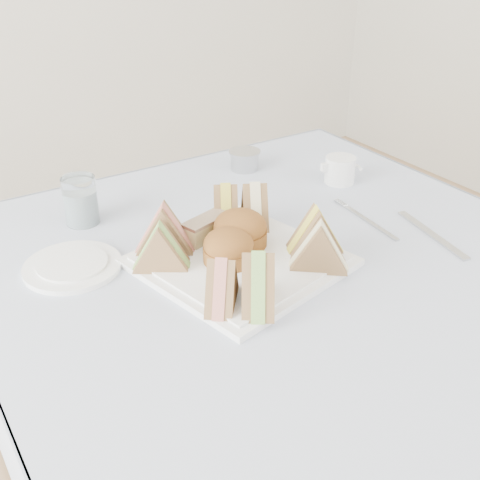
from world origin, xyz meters
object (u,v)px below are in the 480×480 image
table (273,412)px  serving_plate (240,262)px  creamer_jug (340,170)px  water_glass (80,201)px

table → serving_plate: bearing=166.2°
table → creamer_jug: (0.31, 0.20, 0.41)m
table → water_glass: bearing=127.6°
table → water_glass: 0.59m
serving_plate → water_glass: (-0.17, 0.30, 0.04)m
water_glass → creamer_jug: size_ratio=1.41×
table → serving_plate: 0.39m
table → creamer_jug: size_ratio=13.26×
water_glass → serving_plate: bearing=-60.0°
serving_plate → creamer_jug: (0.38, 0.18, 0.02)m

